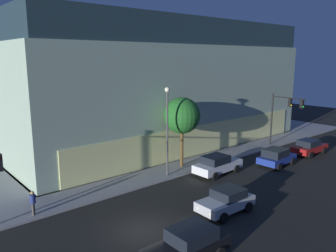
{
  "coord_description": "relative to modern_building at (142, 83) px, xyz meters",
  "views": [
    {
      "loc": [
        -10.92,
        -15.1,
        10.16
      ],
      "look_at": [
        5.31,
        3.92,
        5.1
      ],
      "focal_mm": 36.12,
      "sensor_mm": 36.0,
      "label": 1
    }
  ],
  "objects": [
    {
      "name": "street_lamp_sidewalk",
      "position": [
        -7.32,
        -13.67,
        -2.06
      ],
      "size": [
        0.44,
        0.44,
        7.64
      ],
      "color": "#444444",
      "rests_on": "sidewalk_corner"
    },
    {
      "name": "pedestrian_waiting",
      "position": [
        -18.83,
        -13.81,
        -5.92
      ],
      "size": [
        0.36,
        0.36,
        1.63
      ],
      "color": "#4C473D",
      "rests_on": "sidewalk_corner"
    },
    {
      "name": "modern_building",
      "position": [
        0.0,
        0.0,
        0.0
      ],
      "size": [
        35.59,
        22.38,
        14.23
      ],
      "color": "#4C4C51",
      "rests_on": "ground"
    },
    {
      "name": "sidewalk_tree",
      "position": [
        -4.65,
        -12.61,
        -2.09
      ],
      "size": [
        3.35,
        3.35,
        6.5
      ],
      "color": "brown",
      "rests_on": "sidewalk_corner"
    },
    {
      "name": "car_white",
      "position": [
        -3.44,
        -15.96,
        -6.17
      ],
      "size": [
        4.79,
        2.21,
        1.71
      ],
      "color": "silver",
      "rests_on": "ground"
    },
    {
      "name": "car_red",
      "position": [
        8.72,
        -18.21,
        -6.22
      ],
      "size": [
        4.54,
        2.21,
        1.62
      ],
      "color": "maroon",
      "rests_on": "ground"
    },
    {
      "name": "traffic_light_far_corner",
      "position": [
        8.74,
        -14.97,
        -2.59
      ],
      "size": [
        0.48,
        4.17,
        6.04
      ],
      "color": "black",
      "rests_on": "sidewalk_corner"
    },
    {
      "name": "car_silver",
      "position": [
        -8.78,
        -21.46,
        -6.21
      ],
      "size": [
        4.05,
        2.21,
        1.6
      ],
      "color": "#B7BABF",
      "rests_on": "ground"
    },
    {
      "name": "car_black",
      "position": [
        -14.55,
        -23.81,
        -6.16
      ],
      "size": [
        4.62,
        2.25,
        1.72
      ],
      "color": "black",
      "rests_on": "ground"
    },
    {
      "name": "car_blue",
      "position": [
        2.68,
        -18.05,
        -6.18
      ],
      "size": [
        4.07,
        2.31,
        1.66
      ],
      "color": "navy",
      "rests_on": "ground"
    },
    {
      "name": "ground_plane",
      "position": [
        -14.5,
        -19.88,
        -7.04
      ],
      "size": [
        120.0,
        120.0,
        0.0
      ],
      "primitive_type": "plane",
      "color": "black"
    }
  ]
}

